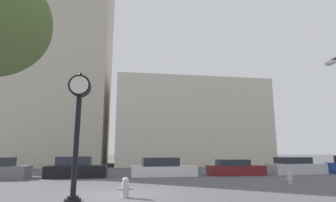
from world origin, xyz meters
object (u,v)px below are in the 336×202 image
object	(u,v)px
street_clock	(78,116)
car_white	(163,168)
car_silver	(295,167)
fire_hydrant_far	(290,178)
car_black	(76,169)
fire_hydrant_near	(125,187)
car_maroon	(235,168)

from	to	relation	value
street_clock	car_white	distance (m)	10.76
car_silver	fire_hydrant_far	world-z (taller)	car_silver
car_black	car_white	size ratio (longest dim) A/B	0.86
car_white	fire_hydrant_near	distance (m)	9.13
fire_hydrant_near	fire_hydrant_far	bearing A→B (deg)	16.27
fire_hydrant_near	street_clock	bearing A→B (deg)	-161.10
car_maroon	car_silver	world-z (taller)	car_silver
car_black	fire_hydrant_far	world-z (taller)	car_black
car_white	fire_hydrant_far	distance (m)	8.75
car_black	car_maroon	xyz separation A→B (m)	(11.82, 0.01, -0.11)
street_clock	fire_hydrant_near	bearing A→B (deg)	18.90
car_maroon	street_clock	bearing A→B (deg)	-134.45
street_clock	car_white	world-z (taller)	street_clock
fire_hydrant_far	car_white	bearing A→B (deg)	135.88
car_black	car_maroon	world-z (taller)	car_black
street_clock	car_black	world-z (taller)	street_clock
car_silver	fire_hydrant_far	xyz separation A→B (m)	(-4.58, -6.13, -0.21)
car_silver	car_maroon	bearing A→B (deg)	178.24
car_silver	street_clock	bearing A→B (deg)	-151.49
car_white	fire_hydrant_near	size ratio (longest dim) A/B	6.05
street_clock	car_maroon	distance (m)	14.12
street_clock	fire_hydrant_far	size ratio (longest dim) A/B	6.98
fire_hydrant_near	car_maroon	bearing A→B (deg)	46.01
car_black	fire_hydrant_near	xyz separation A→B (m)	(3.46, -8.65, -0.20)
car_white	fire_hydrant_near	bearing A→B (deg)	-109.16
car_black	car_white	distance (m)	6.17
car_maroon	fire_hydrant_far	world-z (taller)	car_maroon
car_maroon	fire_hydrant_far	distance (m)	6.07
car_silver	fire_hydrant_near	world-z (taller)	car_silver
car_white	fire_hydrant_far	size ratio (longest dim) A/B	6.86
car_white	car_silver	bearing A→B (deg)	-1.63
car_black	fire_hydrant_near	distance (m)	9.32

